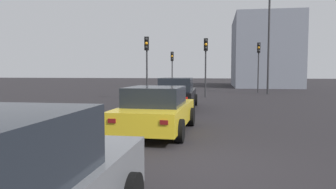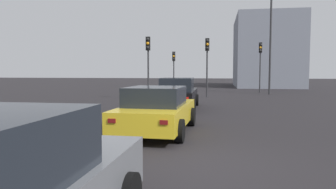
{
  "view_description": "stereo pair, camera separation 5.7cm",
  "coord_description": "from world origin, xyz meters",
  "px_view_note": "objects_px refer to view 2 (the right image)",
  "views": [
    {
      "loc": [
        -6.5,
        -0.3,
        1.91
      ],
      "look_at": [
        1.7,
        0.97,
        1.31
      ],
      "focal_mm": 34.04,
      "sensor_mm": 36.0,
      "label": 1
    },
    {
      "loc": [
        -6.49,
        -0.36,
        1.91
      ],
      "look_at": [
        1.7,
        0.97,
        1.31
      ],
      "focal_mm": 34.04,
      "sensor_mm": 36.0,
      "label": 2
    }
  ],
  "objects_px": {
    "car_yellow_right_second": "(157,110)",
    "traffic_light_near_left": "(207,55)",
    "car_black_right_lead": "(178,94)",
    "traffic_light_near_right": "(260,57)",
    "street_lamp_kerbside": "(271,34)",
    "traffic_light_far_right": "(174,63)",
    "traffic_light_far_left": "(148,55)"
  },
  "relations": [
    {
      "from": "car_black_right_lead",
      "to": "car_yellow_right_second",
      "type": "distance_m",
      "value": 6.5
    },
    {
      "from": "traffic_light_far_right",
      "to": "street_lamp_kerbside",
      "type": "xyz_separation_m",
      "value": [
        -3.36,
        -8.5,
        2.19
      ]
    },
    {
      "from": "car_yellow_right_second",
      "to": "traffic_light_far_right",
      "type": "height_order",
      "value": "traffic_light_far_right"
    },
    {
      "from": "traffic_light_far_left",
      "to": "street_lamp_kerbside",
      "type": "height_order",
      "value": "street_lamp_kerbside"
    },
    {
      "from": "traffic_light_near_right",
      "to": "traffic_light_far_right",
      "type": "relative_size",
      "value": 1.17
    },
    {
      "from": "traffic_light_near_left",
      "to": "traffic_light_far_right",
      "type": "xyz_separation_m",
      "value": [
        7.41,
        3.51,
        -0.33
      ]
    },
    {
      "from": "car_yellow_right_second",
      "to": "traffic_light_far_left",
      "type": "height_order",
      "value": "traffic_light_far_left"
    },
    {
      "from": "car_yellow_right_second",
      "to": "traffic_light_near_left",
      "type": "bearing_deg",
      "value": -2.47
    },
    {
      "from": "car_yellow_right_second",
      "to": "car_black_right_lead",
      "type": "bearing_deg",
      "value": 3.55
    },
    {
      "from": "traffic_light_far_left",
      "to": "car_black_right_lead",
      "type": "bearing_deg",
      "value": 27.05
    },
    {
      "from": "car_yellow_right_second",
      "to": "traffic_light_near_left",
      "type": "relative_size",
      "value": 1.03
    },
    {
      "from": "car_black_right_lead",
      "to": "traffic_light_near_left",
      "type": "distance_m",
      "value": 7.6
    },
    {
      "from": "car_yellow_right_second",
      "to": "street_lamp_kerbside",
      "type": "distance_m",
      "value": 19.14
    },
    {
      "from": "traffic_light_far_left",
      "to": "traffic_light_far_right",
      "type": "relative_size",
      "value": 1.1
    },
    {
      "from": "car_yellow_right_second",
      "to": "traffic_light_near_right",
      "type": "xyz_separation_m",
      "value": [
        19.61,
        -5.47,
        2.48
      ]
    },
    {
      "from": "traffic_light_near_left",
      "to": "street_lamp_kerbside",
      "type": "relative_size",
      "value": 0.5
    },
    {
      "from": "traffic_light_near_right",
      "to": "traffic_light_far_right",
      "type": "distance_m",
      "value": 8.09
    },
    {
      "from": "car_black_right_lead",
      "to": "street_lamp_kerbside",
      "type": "relative_size",
      "value": 0.55
    },
    {
      "from": "car_yellow_right_second",
      "to": "street_lamp_kerbside",
      "type": "relative_size",
      "value": 0.52
    },
    {
      "from": "car_black_right_lead",
      "to": "car_yellow_right_second",
      "type": "height_order",
      "value": "car_black_right_lead"
    },
    {
      "from": "traffic_light_far_right",
      "to": "traffic_light_near_right",
      "type": "bearing_deg",
      "value": 76.3
    },
    {
      "from": "traffic_light_far_right",
      "to": "street_lamp_kerbside",
      "type": "height_order",
      "value": "street_lamp_kerbside"
    },
    {
      "from": "traffic_light_far_right",
      "to": "traffic_light_far_left",
      "type": "bearing_deg",
      "value": -5.41
    },
    {
      "from": "car_black_right_lead",
      "to": "traffic_light_far_left",
      "type": "relative_size",
      "value": 1.12
    },
    {
      "from": "traffic_light_near_left",
      "to": "traffic_light_near_right",
      "type": "xyz_separation_m",
      "value": [
        5.99,
        -4.45,
        0.11
      ]
    },
    {
      "from": "car_black_right_lead",
      "to": "traffic_light_near_left",
      "type": "height_order",
      "value": "traffic_light_near_left"
    },
    {
      "from": "car_black_right_lead",
      "to": "traffic_light_near_right",
      "type": "relative_size",
      "value": 1.06
    },
    {
      "from": "car_black_right_lead",
      "to": "traffic_light_far_right",
      "type": "relative_size",
      "value": 1.24
    },
    {
      "from": "traffic_light_near_right",
      "to": "street_lamp_kerbside",
      "type": "distance_m",
      "value": 2.67
    },
    {
      "from": "traffic_light_near_right",
      "to": "traffic_light_near_left",
      "type": "bearing_deg",
      "value": -29.65
    },
    {
      "from": "traffic_light_near_right",
      "to": "street_lamp_kerbside",
      "type": "height_order",
      "value": "street_lamp_kerbside"
    },
    {
      "from": "traffic_light_near_left",
      "to": "traffic_light_near_right",
      "type": "distance_m",
      "value": 7.46
    }
  ]
}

